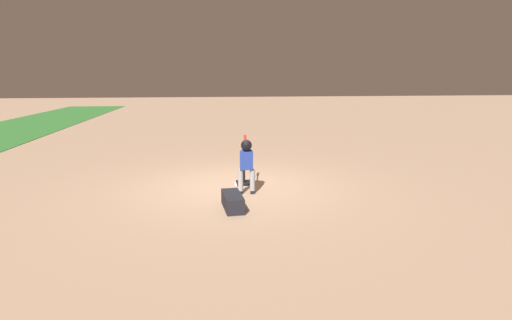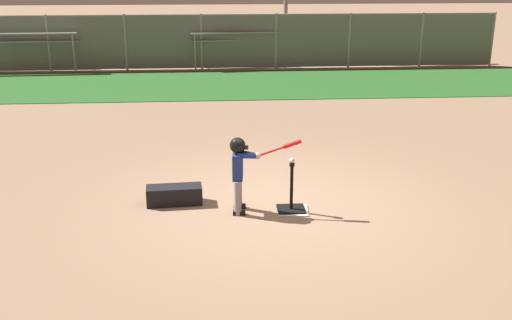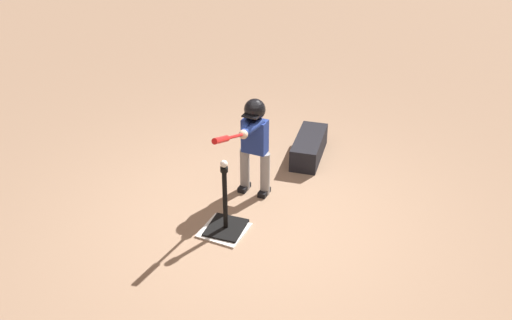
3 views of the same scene
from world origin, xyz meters
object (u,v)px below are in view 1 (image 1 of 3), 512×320
at_px(batter_child, 246,159).
at_px(equipment_bag, 233,201).
at_px(baseball, 244,150).
at_px(batting_tee, 244,179).

distance_m(batter_child, equipment_bag, 1.21).
bearing_deg(equipment_bag, batter_child, -24.68).
bearing_deg(equipment_bag, baseball, -17.25).
distance_m(baseball, equipment_bag, 1.91).
height_order(baseball, equipment_bag, baseball).
distance_m(batting_tee, equipment_bag, 1.79).
height_order(batting_tee, equipment_bag, batting_tee).
xyz_separation_m(batter_child, equipment_bag, (-1.00, 0.38, -0.58)).
height_order(batter_child, baseball, batter_child).
relative_size(batter_child, equipment_bag, 1.36).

